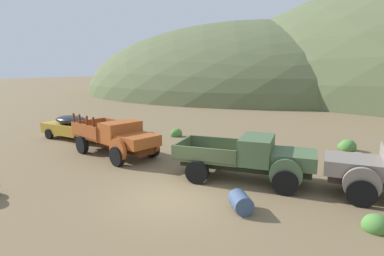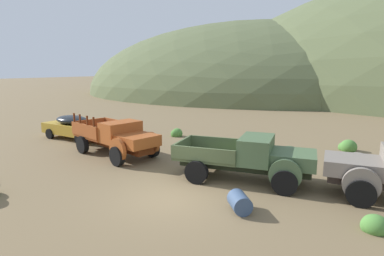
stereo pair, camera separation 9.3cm
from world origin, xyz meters
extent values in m
plane|color=brown|center=(0.00, 0.00, 0.00)|extent=(300.00, 300.00, 0.00)
ellipsoid|color=#56603D|center=(-13.02, 56.87, 0.00)|extent=(70.14, 64.45, 27.84)
cube|color=#B28928|center=(-10.79, 5.49, 0.68)|extent=(4.93, 2.19, 0.68)
ellipsoid|color=black|center=(-11.08, 5.51, 1.28)|extent=(2.62, 1.78, 0.57)
ellipsoid|color=#B28928|center=(-8.64, 5.30, 0.75)|extent=(1.18, 1.51, 0.61)
cylinder|color=black|center=(-9.39, 4.47, 0.34)|extent=(0.70, 0.26, 0.68)
cylinder|color=black|center=(-9.23, 6.24, 0.34)|extent=(0.70, 0.26, 0.68)
cylinder|color=black|center=(-12.35, 4.73, 0.34)|extent=(0.70, 0.26, 0.68)
cylinder|color=black|center=(-12.19, 6.50, 0.34)|extent=(0.70, 0.26, 0.68)
cube|color=#51220D|center=(-5.68, 3.58, 0.66)|extent=(5.38, 2.46, 0.36)
cube|color=#A34C1E|center=(-3.81, 3.02, 1.11)|extent=(2.11, 2.14, 0.55)
cube|color=#B7B2A8|center=(-3.05, 2.80, 1.09)|extent=(0.42, 1.16, 0.44)
cylinder|color=#A34C1E|center=(-4.31, 2.10, 0.76)|extent=(1.20, 0.52, 1.20)
cylinder|color=#A34C1E|center=(-3.73, 4.07, 0.76)|extent=(1.20, 0.52, 1.20)
cube|color=#A34C1E|center=(-5.20, 3.44, 1.36)|extent=(1.75, 2.26, 1.05)
cube|color=black|center=(-4.67, 3.28, 1.57)|extent=(0.53, 1.63, 0.59)
cube|color=#97471E|center=(-7.08, 4.00, 0.90)|extent=(3.17, 2.76, 0.12)
cube|color=#97471E|center=(-7.38, 3.00, 1.31)|extent=(2.61, 0.87, 0.70)
cube|color=#97471E|center=(-6.78, 5.00, 1.31)|extent=(2.61, 0.87, 0.70)
cube|color=#97471E|center=(-8.32, 4.37, 1.31)|extent=(0.69, 2.02, 0.70)
cube|color=#51220D|center=(-8.41, 3.31, 1.91)|extent=(0.10, 0.10, 0.50)
cube|color=#51220D|center=(-7.76, 3.12, 1.91)|extent=(0.10, 0.10, 0.50)
cube|color=#51220D|center=(-6.99, 2.89, 1.91)|extent=(0.10, 0.10, 0.50)
cube|color=#51220D|center=(-6.35, 2.70, 1.91)|extent=(0.10, 0.10, 0.50)
cylinder|color=black|center=(-4.33, 2.05, 0.48)|extent=(1.00, 0.54, 0.96)
cylinder|color=black|center=(-3.71, 4.12, 0.48)|extent=(1.00, 0.54, 0.96)
cylinder|color=black|center=(-7.61, 3.03, 0.48)|extent=(1.00, 0.54, 0.96)
cylinder|color=black|center=(-6.99, 5.10, 0.48)|extent=(1.00, 0.54, 0.96)
cube|color=#232B1B|center=(1.70, 2.94, 0.66)|extent=(5.46, 1.60, 0.36)
cube|color=#47603D|center=(3.67, 3.16, 1.11)|extent=(1.89, 1.96, 0.55)
cube|color=#B7B2A8|center=(4.46, 3.25, 1.09)|extent=(0.22, 1.22, 0.44)
cylinder|color=#47603D|center=(3.56, 2.09, 0.76)|extent=(1.21, 0.32, 1.20)
cylinder|color=#47603D|center=(3.32, 4.18, 0.76)|extent=(1.21, 0.32, 1.20)
cube|color=#47603D|center=(2.21, 2.99, 1.36)|extent=(1.47, 2.17, 1.05)
cube|color=black|center=(2.76, 3.06, 1.57)|extent=(0.25, 1.73, 0.59)
cube|color=#495735|center=(0.24, 2.77, 0.90)|extent=(2.94, 2.43, 0.12)
cube|color=#495735|center=(0.36, 1.71, 1.23)|extent=(2.71, 0.41, 0.55)
cube|color=#495735|center=(0.12, 3.83, 1.23)|extent=(2.71, 0.41, 0.55)
cube|color=#495735|center=(-1.06, 2.62, 1.23)|extent=(0.34, 2.13, 0.55)
cylinder|color=black|center=(3.57, 2.03, 0.48)|extent=(0.99, 0.39, 0.96)
cylinder|color=black|center=(3.32, 4.24, 0.48)|extent=(0.99, 0.39, 0.96)
cylinder|color=black|center=(0.14, 1.64, 0.48)|extent=(0.99, 0.39, 0.96)
cylinder|color=black|center=(-0.11, 3.85, 0.48)|extent=(0.99, 0.39, 0.96)
cube|color=slate|center=(5.74, 3.25, 1.11)|extent=(2.02, 1.89, 0.55)
cube|color=#B7B2A8|center=(4.84, 3.20, 1.09)|extent=(0.15, 1.23, 0.44)
cylinder|color=slate|center=(5.94, 4.33, 0.76)|extent=(1.21, 0.25, 1.20)
cylinder|color=slate|center=(6.06, 2.20, 0.76)|extent=(1.21, 0.25, 1.20)
cylinder|color=black|center=(6.06, 2.15, 0.48)|extent=(0.97, 0.33, 0.96)
cylinder|color=#384C6B|center=(2.53, -0.03, 0.32)|extent=(1.02, 1.07, 0.63)
ellipsoid|color=olive|center=(0.04, 7.24, 0.20)|extent=(0.92, 0.83, 0.71)
ellipsoid|color=olive|center=(-0.11, 6.94, 0.29)|extent=(0.98, 0.88, 1.04)
ellipsoid|color=#4C8438|center=(5.58, 10.28, 0.23)|extent=(0.91, 0.82, 0.84)
ellipsoid|color=#4C8438|center=(5.55, 10.36, 0.20)|extent=(0.86, 0.77, 0.73)
ellipsoid|color=#4C8438|center=(5.37, 10.39, 0.17)|extent=(0.69, 0.62, 0.61)
ellipsoid|color=#4C8438|center=(-5.16, 9.28, 0.20)|extent=(0.67, 0.60, 0.71)
ellipsoid|color=#4C8438|center=(-5.21, 9.19, 0.17)|extent=(0.66, 0.60, 0.62)
ellipsoid|color=#4C8438|center=(-5.12, 9.32, 0.20)|extent=(0.75, 0.68, 0.72)
ellipsoid|color=#4C8438|center=(6.43, 0.48, 0.18)|extent=(0.75, 0.68, 0.65)
ellipsoid|color=#4C8438|center=(6.32, 0.46, 0.15)|extent=(0.56, 0.50, 0.56)
camera|label=1|loc=(5.45, -9.41, 4.60)|focal=29.48mm
camera|label=2|loc=(5.53, -9.37, 4.60)|focal=29.48mm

